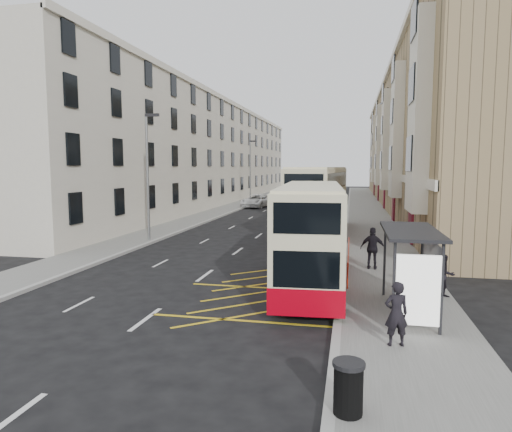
% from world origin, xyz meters
% --- Properties ---
extents(ground, '(200.00, 200.00, 0.00)m').
position_xyz_m(ground, '(0.00, 0.00, 0.00)').
color(ground, black).
rests_on(ground, ground).
extents(pavement_right, '(4.00, 120.00, 0.15)m').
position_xyz_m(pavement_right, '(8.00, 30.00, 0.07)').
color(pavement_right, slate).
rests_on(pavement_right, ground).
extents(pavement_left, '(3.00, 120.00, 0.15)m').
position_xyz_m(pavement_left, '(-7.50, 30.00, 0.07)').
color(pavement_left, slate).
rests_on(pavement_left, ground).
extents(kerb_right, '(0.25, 120.00, 0.15)m').
position_xyz_m(kerb_right, '(6.00, 30.00, 0.07)').
color(kerb_right, '#9D9C97').
rests_on(kerb_right, ground).
extents(kerb_left, '(0.25, 120.00, 0.15)m').
position_xyz_m(kerb_left, '(-6.00, 30.00, 0.07)').
color(kerb_left, '#9D9C97').
rests_on(kerb_left, ground).
extents(road_markings, '(10.00, 110.00, 0.01)m').
position_xyz_m(road_markings, '(0.00, 45.00, 0.01)').
color(road_markings, silver).
rests_on(road_markings, ground).
extents(terrace_right, '(10.75, 79.00, 15.25)m').
position_xyz_m(terrace_right, '(14.88, 45.38, 7.52)').
color(terrace_right, '#937B55').
rests_on(terrace_right, ground).
extents(terrace_left, '(9.18, 79.00, 13.25)m').
position_xyz_m(terrace_left, '(-13.43, 45.50, 6.52)').
color(terrace_left, beige).
rests_on(terrace_left, ground).
extents(bus_shelter, '(1.65, 4.25, 2.70)m').
position_xyz_m(bus_shelter, '(8.34, -0.39, 2.14)').
color(bus_shelter, black).
rests_on(bus_shelter, pavement_right).
extents(guard_railing, '(0.06, 6.56, 1.01)m').
position_xyz_m(guard_railing, '(6.25, 5.75, 0.86)').
color(guard_railing, '#AB240C').
rests_on(guard_railing, pavement_right).
extents(street_lamp_near, '(0.93, 0.18, 8.00)m').
position_xyz_m(street_lamp_near, '(-6.35, 12.00, 4.64)').
color(street_lamp_near, gray).
rests_on(street_lamp_near, pavement_left).
extents(street_lamp_far, '(0.93, 0.18, 8.00)m').
position_xyz_m(street_lamp_far, '(-6.35, 42.00, 4.64)').
color(street_lamp_far, gray).
rests_on(street_lamp_far, pavement_left).
extents(double_decker_front, '(2.99, 10.43, 4.11)m').
position_xyz_m(double_decker_front, '(4.74, 3.45, 2.09)').
color(double_decker_front, beige).
rests_on(double_decker_front, ground).
extents(double_decker_rear, '(3.70, 12.23, 4.81)m').
position_xyz_m(double_decker_rear, '(4.05, 17.60, 2.45)').
color(double_decker_rear, beige).
rests_on(double_decker_rear, ground).
extents(litter_bin, '(0.62, 0.62, 1.03)m').
position_xyz_m(litter_bin, '(6.35, -6.63, 0.68)').
color(litter_bin, black).
rests_on(litter_bin, pavement_right).
extents(pedestrian_near, '(0.71, 0.55, 1.72)m').
position_xyz_m(pedestrian_near, '(7.54, -2.97, 1.01)').
color(pedestrian_near, black).
rests_on(pedestrian_near, pavement_right).
extents(pedestrian_mid, '(0.87, 0.74, 1.56)m').
position_xyz_m(pedestrian_mid, '(9.65, 2.03, 0.93)').
color(pedestrian_mid, black).
rests_on(pedestrian_mid, pavement_right).
extents(pedestrian_far, '(1.18, 0.60, 1.92)m').
position_xyz_m(pedestrian_far, '(7.34, 6.23, 1.11)').
color(pedestrian_far, black).
rests_on(pedestrian_far, pavement_right).
extents(white_van, '(3.42, 5.87, 1.54)m').
position_xyz_m(white_van, '(-4.79, 38.25, 0.77)').
color(white_van, white).
rests_on(white_van, ground).
extents(car_silver, '(2.88, 4.82, 1.54)m').
position_xyz_m(car_silver, '(-5.20, 57.84, 0.77)').
color(car_silver, '#AFB1B7').
rests_on(car_silver, ground).
extents(car_dark, '(2.10, 4.72, 1.51)m').
position_xyz_m(car_dark, '(-4.05, 69.59, 0.75)').
color(car_dark, black).
rests_on(car_dark, ground).
extents(car_red, '(1.88, 4.51, 1.30)m').
position_xyz_m(car_red, '(1.92, 64.64, 0.65)').
color(car_red, '#AA1B1A').
rests_on(car_red, ground).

